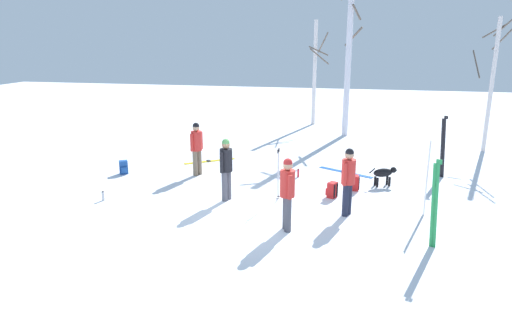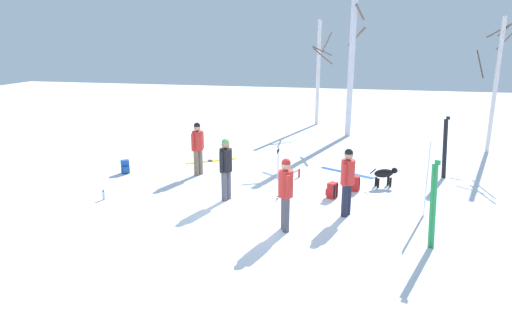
% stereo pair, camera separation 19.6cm
% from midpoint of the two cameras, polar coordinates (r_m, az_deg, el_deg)
% --- Properties ---
extents(ground_plane, '(60.00, 60.00, 0.00)m').
position_cam_midpoint_polar(ground_plane, '(11.30, 0.05, -7.38)').
color(ground_plane, white).
extents(person_0, '(0.34, 0.49, 1.72)m').
position_cam_midpoint_polar(person_0, '(10.36, 4.26, -3.73)').
color(person_0, '#4C4C56').
rests_on(person_0, ground_plane).
extents(person_1, '(0.34, 0.50, 1.72)m').
position_cam_midpoint_polar(person_1, '(12.31, -3.32, -0.66)').
color(person_1, '#4C4C56').
rests_on(person_1, ground_plane).
extents(person_2, '(0.34, 0.48, 1.72)m').
position_cam_midpoint_polar(person_2, '(14.68, -6.91, 1.85)').
color(person_2, '#72604C').
rests_on(person_2, ground_plane).
extents(person_3, '(0.34, 0.49, 1.72)m').
position_cam_midpoint_polar(person_3, '(11.44, 11.83, -2.19)').
color(person_3, '#1E2338').
rests_on(person_3, ground_plane).
extents(dog, '(0.84, 0.44, 0.57)m').
position_cam_midpoint_polar(dog, '(14.12, 16.20, -1.68)').
color(dog, black).
rests_on(dog, ground_plane).
extents(ski_pair_planted_0, '(0.23, 0.11, 1.97)m').
position_cam_midpoint_polar(ski_pair_planted_0, '(15.46, 22.85, 1.43)').
color(ski_pair_planted_0, black).
rests_on(ski_pair_planted_0, ground_plane).
extents(ski_pair_planted_1, '(0.02, 0.15, 1.92)m').
position_cam_midpoint_polar(ski_pair_planted_1, '(11.97, 21.00, -2.25)').
color(ski_pair_planted_1, white).
rests_on(ski_pair_planted_1, ground_plane).
extents(ski_pair_planted_2, '(0.20, 0.10, 1.93)m').
position_cam_midpoint_polar(ski_pair_planted_2, '(10.20, 21.74, -5.27)').
color(ski_pair_planted_2, green).
rests_on(ski_pair_planted_2, ground_plane).
extents(ski_pair_lying_0, '(1.78, 1.07, 0.05)m').
position_cam_midpoint_polar(ski_pair_lying_0, '(15.33, 11.59, -1.54)').
color(ski_pair_lying_0, blue).
rests_on(ski_pair_lying_0, ground_plane).
extents(ski_pair_lying_1, '(1.64, 1.23, 0.05)m').
position_cam_midpoint_polar(ski_pair_lying_1, '(16.48, -5.24, -0.11)').
color(ski_pair_lying_1, yellow).
rests_on(ski_pair_lying_1, ground_plane).
extents(ski_poles_0, '(0.07, 0.27, 1.44)m').
position_cam_midpoint_polar(ski_poles_0, '(12.33, 3.20, -1.65)').
color(ski_poles_0, '#B2B2BC').
rests_on(ski_poles_0, ground_plane).
extents(backpack_0, '(0.33, 0.34, 0.44)m').
position_cam_midpoint_polar(backpack_0, '(15.50, -15.66, -0.83)').
color(backpack_0, '#1E4C99').
rests_on(backpack_0, ground_plane).
extents(backpack_1, '(0.30, 0.27, 0.44)m').
position_cam_midpoint_polar(backpack_1, '(13.57, 12.67, -2.88)').
color(backpack_1, red).
rests_on(backpack_1, ground_plane).
extents(backpack_2, '(0.34, 0.32, 0.44)m').
position_cam_midpoint_polar(backpack_2, '(12.85, 9.90, -3.76)').
color(backpack_2, red).
rests_on(backpack_2, ground_plane).
extents(water_bottle_0, '(0.07, 0.07, 0.26)m').
position_cam_midpoint_polar(water_bottle_0, '(13.20, -18.07, -4.20)').
color(water_bottle_0, silver).
rests_on(water_bottle_0, ground_plane).
extents(water_bottle_1, '(0.07, 0.07, 0.28)m').
position_cam_midpoint_polar(water_bottle_1, '(14.58, 5.79, -1.67)').
color(water_bottle_1, red).
rests_on(water_bottle_1, ground_plane).
extents(birch_tree_0, '(1.00, 1.35, 5.14)m').
position_cam_midpoint_polar(birch_tree_0, '(23.28, 8.06, 10.87)').
color(birch_tree_0, silver).
rests_on(birch_tree_0, ground_plane).
extents(birch_tree_1, '(1.08, 1.10, 6.83)m').
position_cam_midpoint_polar(birch_tree_1, '(20.68, 12.14, 12.68)').
color(birch_tree_1, silver).
rests_on(birch_tree_1, ground_plane).
extents(birch_tree_2, '(1.35, 1.34, 5.21)m').
position_cam_midpoint_polar(birch_tree_2, '(19.52, 28.01, 8.64)').
color(birch_tree_2, silver).
rests_on(birch_tree_2, ground_plane).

